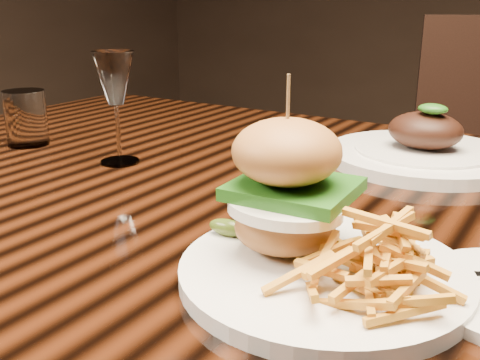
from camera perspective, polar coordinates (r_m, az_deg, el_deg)
The scene contains 5 objects.
dining_table at distance 0.77m, azimuth 7.90°, elevation -6.60°, with size 1.60×0.90×0.75m.
burger_plate at distance 0.50m, azimuth 8.17°, elevation -5.11°, with size 0.26×0.26×0.18m.
wine_glass at distance 0.85m, azimuth -12.61°, elevation 9.67°, with size 0.06×0.06×0.17m.
water_tumbler at distance 1.02m, azimuth -20.91°, elevation 5.91°, with size 0.07×0.07×0.09m, color white.
far_dish at distance 0.90m, azimuth 18.11°, elevation 2.83°, with size 0.29×0.29×0.09m.
Camera 1 is at (0.28, -0.64, 0.99)m, focal length 42.00 mm.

